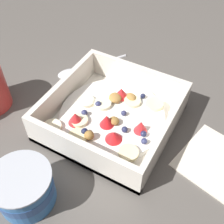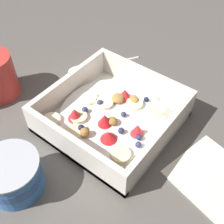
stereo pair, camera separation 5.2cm
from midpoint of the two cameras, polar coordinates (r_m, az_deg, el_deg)
The scene contains 5 objects.
ground_plane at distance 0.56m, azimuth 3.31°, elevation -0.75°, with size 2.40×2.40×0.00m, color #56514C.
fruit_bowl at distance 0.53m, azimuth 2.72°, elevation -1.01°, with size 0.22×0.22×0.06m.
spoon at distance 0.66m, azimuth -2.27°, elevation 9.08°, with size 0.11×0.15×0.01m.
yogurt_cup at distance 0.46m, azimuth -16.22°, elevation -12.34°, with size 0.09×0.09×0.06m.
folded_napkin at distance 0.51m, azimuth 22.41°, elevation -12.00°, with size 0.12×0.12×0.01m, color silver.
Camera 2 is at (-0.22, 0.30, 0.42)m, focal length 45.45 mm.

